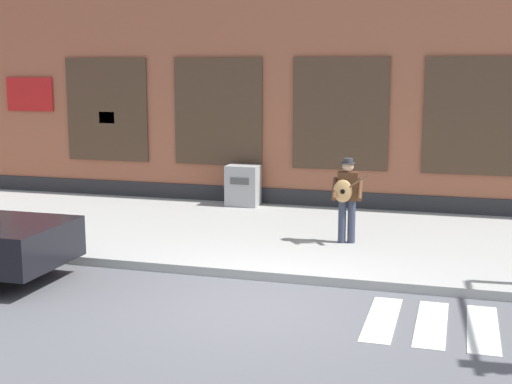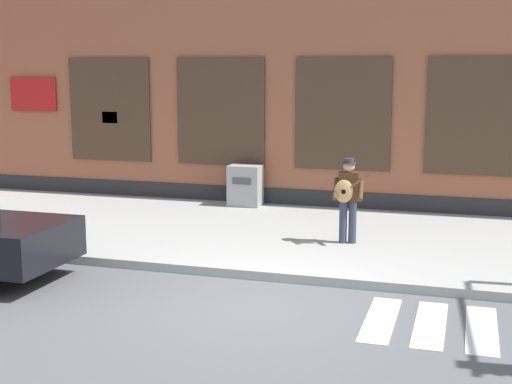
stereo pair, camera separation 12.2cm
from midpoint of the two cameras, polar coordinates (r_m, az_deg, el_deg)
ground_plane at (r=10.76m, az=0.29°, el=-9.15°), size 160.00×160.00×0.00m
sidewalk at (r=14.68m, az=5.00°, el=-3.67°), size 28.00×5.92×0.16m
building_backdrop at (r=19.14m, az=8.24°, el=9.24°), size 28.00×4.06×6.66m
busker at (r=13.78m, az=7.60°, el=-0.27°), size 0.74×0.57×1.65m
utility_box at (r=17.51m, az=-0.66°, el=0.52°), size 0.79×0.58×1.00m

